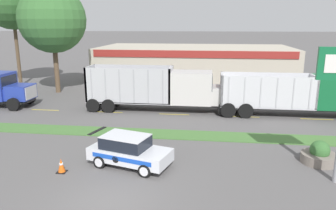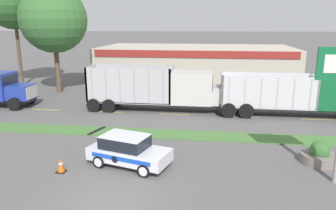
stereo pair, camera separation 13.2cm
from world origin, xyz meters
The scene contains 14 objects.
ground_plane centered at (0.00, 0.00, 0.00)m, with size 600.00×600.00×0.00m, color #5B5959.
grass_verge centered at (0.00, 8.38, 0.03)m, with size 120.00×1.80×0.06m, color #477538.
centre_line_2 centered at (-9.56, 13.28, 0.00)m, with size 2.40×0.14×0.01m, color yellow.
centre_line_3 centered at (-4.16, 13.28, 0.00)m, with size 2.40×0.14×0.01m, color yellow.
centre_line_4 centered at (1.24, 13.28, 0.00)m, with size 2.40×0.14×0.01m, color yellow.
centre_line_5 centered at (6.64, 13.28, 0.00)m, with size 2.40×0.14×0.01m, color yellow.
centre_line_6 centered at (12.04, 13.28, 0.00)m, with size 2.40×0.14×0.01m, color yellow.
dump_truck_lead centered at (1.26, 14.35, 1.73)m, with size 12.26×2.64×3.71m.
dump_truck_mid centered at (12.08, 14.06, 1.64)m, with size 12.34×2.56×3.27m.
rally_car centered at (0.00, 3.45, 0.81)m, with size 4.40×2.85×1.61m.
stone_planter centered at (9.64, 5.00, 0.41)m, with size 1.81×1.81×1.19m.
traffic_cone centered at (-3.04, 2.28, 0.34)m, with size 0.45×0.45×0.70m.
store_building_backdrop centered at (1.98, 31.57, 2.05)m, with size 24.30×12.10×4.09m.
tree_behind_centre centered at (-11.73, 20.35, 8.05)m, with size 6.65×6.65×12.38m.
Camera 1 is at (3.88, -11.53, 6.98)m, focal length 35.00 mm.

